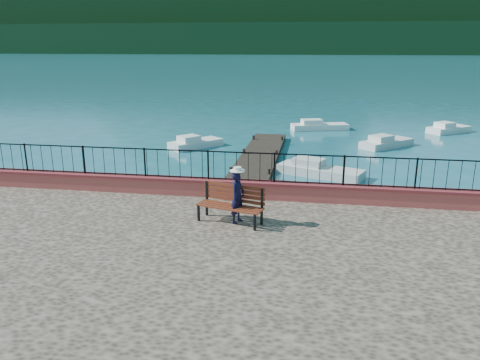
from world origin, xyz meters
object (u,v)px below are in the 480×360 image
(boat_3, at_px, (196,141))
(park_bench, at_px, (230,212))
(person, at_px, (238,197))
(boat_2, at_px, (387,140))
(boat_4, at_px, (320,124))
(boat_1, at_px, (320,168))
(boat_5, at_px, (449,127))

(boat_3, bearing_deg, park_bench, -120.27)
(boat_3, bearing_deg, person, -119.55)
(park_bench, distance_m, boat_2, 18.38)
(park_bench, bearing_deg, boat_4, 99.12)
(boat_1, distance_m, boat_2, 8.39)
(park_bench, bearing_deg, boat_1, 90.70)
(park_bench, distance_m, boat_1, 10.15)
(boat_3, height_order, boat_4, same)
(park_bench, relative_size, boat_1, 0.49)
(boat_4, distance_m, boat_5, 9.16)
(person, xyz_separation_m, boat_4, (2.39, 22.47, -1.56))
(park_bench, xyz_separation_m, boat_3, (-4.94, 15.07, -1.12))
(person, height_order, boat_2, person)
(person, xyz_separation_m, boat_2, (6.47, 17.07, -1.56))
(person, height_order, boat_1, person)
(person, distance_m, boat_2, 18.32)
(boat_1, distance_m, boat_4, 12.75)
(boat_2, relative_size, boat_5, 1.11)
(person, bearing_deg, boat_1, 2.86)
(boat_1, height_order, boat_2, same)
(boat_3, bearing_deg, boat_1, -83.60)
(person, bearing_deg, park_bench, 112.46)
(person, bearing_deg, boat_4, 10.69)
(boat_4, bearing_deg, boat_2, -69.45)
(park_bench, xyz_separation_m, boat_1, (2.61, 9.74, -1.12))
(boat_1, height_order, boat_3, same)
(boat_1, bearing_deg, person, -81.36)
(boat_1, distance_m, boat_3, 9.24)
(boat_1, relative_size, boat_2, 1.13)
(boat_4, bearing_deg, boat_3, -151.88)
(boat_3, bearing_deg, boat_5, -23.44)
(person, relative_size, boat_3, 0.46)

